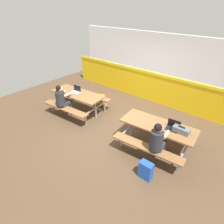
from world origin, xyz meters
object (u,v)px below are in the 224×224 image
object	(u,v)px
picnic_table_right	(158,130)
laptop_dark	(173,127)
backpack_dark	(146,170)
student_nearer	(62,99)
laptop_silver	(76,91)
toolbox_grey	(181,130)
tote_bag_bright	(102,101)
picnic_table_left	(78,97)
student_further	(157,140)

from	to	relation	value
picnic_table_right	laptop_dark	world-z (taller)	laptop_dark
picnic_table_right	backpack_dark	xyz separation A→B (m)	(0.34, -1.08, -0.36)
student_nearer	laptop_silver	world-z (taller)	student_nearer
toolbox_grey	tote_bag_bright	distance (m)	3.51
picnic_table_left	toolbox_grey	bearing A→B (deg)	1.73
backpack_dark	picnic_table_right	bearing A→B (deg)	107.23
tote_bag_bright	student_further	bearing A→B (deg)	-24.28
picnic_table_right	backpack_dark	size ratio (longest dim) A/B	4.55
laptop_dark	tote_bag_bright	xyz separation A→B (m)	(-3.14, 0.77, -0.59)
student_further	backpack_dark	distance (m)	0.74
student_further	laptop_silver	distance (m)	3.50
picnic_table_left	picnic_table_right	xyz separation A→B (m)	(3.10, 0.06, 0.00)
picnic_table_left	picnic_table_right	bearing A→B (deg)	1.07
picnic_table_right	student_further	distance (m)	0.61
picnic_table_left	student_further	bearing A→B (deg)	-8.07
picnic_table_right	student_nearer	distance (m)	3.27
picnic_table_right	picnic_table_left	bearing A→B (deg)	-178.93
backpack_dark	tote_bag_bright	distance (m)	3.67
student_further	tote_bag_bright	xyz separation A→B (m)	(-3.05, 1.38, -0.51)
picnic_table_right	student_further	size ratio (longest dim) A/B	1.66
student_further	picnic_table_right	bearing A→B (deg)	116.23
student_further	backpack_dark	size ratio (longest dim) A/B	2.74
laptop_silver	laptop_dark	size ratio (longest dim) A/B	1.00
picnic_table_right	tote_bag_bright	distance (m)	2.94
toolbox_grey	picnic_table_left	bearing A→B (deg)	-178.27
student_further	tote_bag_bright	world-z (taller)	student_further
backpack_dark	laptop_silver	bearing A→B (deg)	163.39
student_nearer	laptop_dark	distance (m)	3.63
picnic_table_left	laptop_dark	distance (m)	3.46
tote_bag_bright	laptop_dark	bearing A→B (deg)	-13.82
laptop_silver	student_further	bearing A→B (deg)	-8.30
student_further	toolbox_grey	distance (m)	0.67
picnic_table_right	student_nearer	world-z (taller)	student_nearer
student_nearer	toolbox_grey	distance (m)	3.85
picnic_table_left	laptop_dark	world-z (taller)	laptop_dark
picnic_table_right	laptop_dark	bearing A→B (deg)	11.26
picnic_table_right	backpack_dark	world-z (taller)	picnic_table_right
picnic_table_left	student_nearer	world-z (taller)	student_nearer
laptop_silver	laptop_dark	xyz separation A→B (m)	(3.55, 0.10, 0.00)
picnic_table_left	picnic_table_right	size ratio (longest dim) A/B	1.00
backpack_dark	tote_bag_bright	size ratio (longest dim) A/B	1.02
student_nearer	laptop_silver	distance (m)	0.60
picnic_table_left	laptop_silver	bearing A→B (deg)	164.21
student_further	laptop_dark	bearing A→B (deg)	81.63
laptop_dark	tote_bag_bright	bearing A→B (deg)	166.18
student_further	laptop_dark	xyz separation A→B (m)	(0.09, 0.60, 0.08)
laptop_dark	student_further	bearing A→B (deg)	-98.37
picnic_table_left	backpack_dark	bearing A→B (deg)	-16.63
student_further	toolbox_grey	bearing A→B (deg)	62.20
picnic_table_left	tote_bag_bright	world-z (taller)	picnic_table_left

